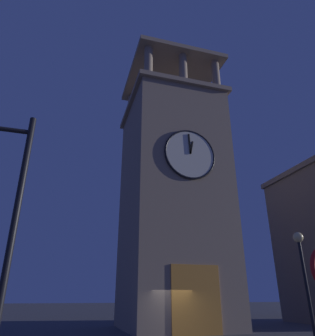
# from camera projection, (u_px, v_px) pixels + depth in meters

# --- Properties ---
(clocktower) EXTENTS (7.91, 8.84, 25.10)m
(clocktower) POSITION_uv_depth(u_px,v_px,m) (172.00, 198.00, 25.26)
(clocktower) COLOR gray
(clocktower) RESTS_ON ground_plane
(street_lamp) EXTENTS (0.44, 0.44, 4.80)m
(street_lamp) POSITION_uv_depth(u_px,v_px,m) (303.00, 265.00, 13.28)
(street_lamp) COLOR black
(street_lamp) RESTS_ON ground_plane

